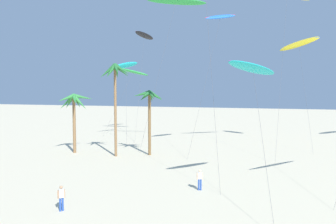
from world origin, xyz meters
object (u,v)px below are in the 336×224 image
Objects in this scene: flying_kite_11 at (253,68)px; person_near_right at (61,197)px; flying_kite_9 at (299,44)px; person_mid_field at (200,179)px; flying_kite_2 at (176,2)px; flying_kite_7 at (221,17)px; flying_kite_3 at (133,72)px; flying_kite_0 at (144,36)px; palm_tree_2 at (150,101)px; palm_tree_1 at (115,78)px; palm_tree_0 at (74,105)px; flying_kite_6 at (126,65)px.

flying_kite_11 reaches higher than person_near_right.
person_mid_field is at bearing -107.88° from flying_kite_9.
flying_kite_2 reaches higher than flying_kite_7.
flying_kite_9 is at bearing 79.88° from flying_kite_11.
flying_kite_2 is 1.66× the size of flying_kite_3.
flying_kite_3 is at bearing 127.14° from flying_kite_11.
flying_kite_2 is 12.07× the size of person_near_right.
flying_kite_0 is 38.57m from person_mid_field.
palm_tree_2 is 16.43m from person_mid_field.
flying_kite_0 reaches higher than palm_tree_2.
palm_tree_2 is 0.43× the size of flying_kite_0.
flying_kite_2 reaches higher than person_mid_field.
palm_tree_2 is 4.68× the size of person_near_right.
palm_tree_1 is 22.69m from flying_kite_3.
palm_tree_0 is 22.69m from flying_kite_0.
person_near_right is 10.70m from person_mid_field.
flying_kite_7 reaches higher than palm_tree_2.
flying_kite_3 is at bearing 170.09° from flying_kite_9.
palm_tree_1 is at bearing -142.40° from flying_kite_9.
person_mid_field is at bearing -67.73° from flying_kite_2.
flying_kite_9 is 9.47× the size of person_mid_field.
flying_kite_6 is (2.27, -8.01, 0.61)m from flying_kite_3.
flying_kite_6 is at bearing 126.46° from palm_tree_2.
flying_kite_2 is (1.72, 5.56, 13.20)m from palm_tree_2.
flying_kite_11 is 6.16× the size of person_near_right.
palm_tree_2 reaches higher than palm_tree_0.
flying_kite_7 is 1.12× the size of flying_kite_9.
flying_kite_9 is at bearing -7.53° from flying_kite_0.
flying_kite_2 is 1.29× the size of flying_kite_9.
flying_kite_0 is at bearing 101.94° from palm_tree_1.
palm_tree_2 reaches higher than person_near_right.
flying_kite_0 reaches higher than flying_kite_9.
flying_kite_11 reaches higher than palm_tree_2.
flying_kite_0 reaches higher than person_near_right.
flying_kite_6 is at bearing 132.60° from flying_kite_11.
flying_kite_3 is 0.78× the size of flying_kite_9.
flying_kite_3 is 7.36× the size of person_mid_field.
flying_kite_9 reaches higher than flying_kite_3.
palm_tree_2 is 22.75m from flying_kite_3.
flying_kite_9 is (9.79, 10.43, -2.41)m from flying_kite_7.
person_near_right reaches higher than person_mid_field.
flying_kite_0 reaches higher than palm_tree_1.
palm_tree_2 is 0.65× the size of flying_kite_3.
palm_tree_0 is 14.33m from flying_kite_6.
flying_kite_6 is 34.59m from person_near_right.
palm_tree_0 is 4.43× the size of person_near_right.
flying_kite_3 is at bearing 118.89° from palm_tree_2.
palm_tree_0 is 4.49× the size of person_mid_field.
palm_tree_1 reaches higher than palm_tree_2.
flying_kite_7 reaches higher than flying_kite_6.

